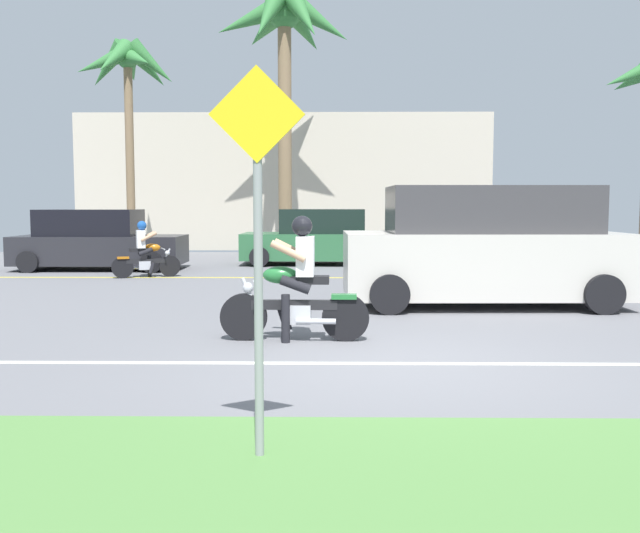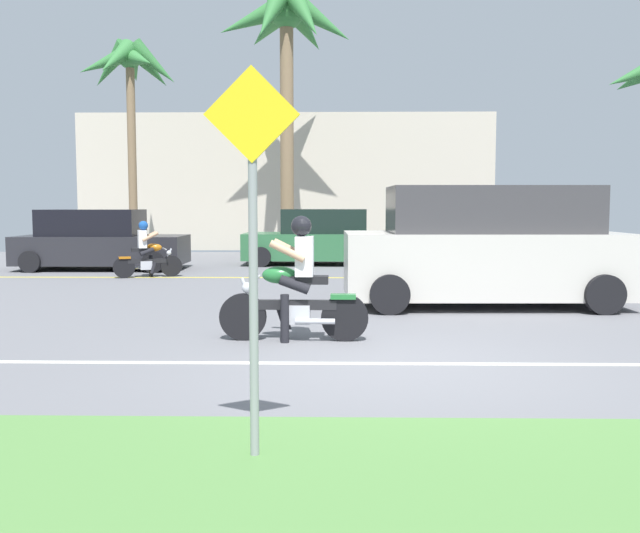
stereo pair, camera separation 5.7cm
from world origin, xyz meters
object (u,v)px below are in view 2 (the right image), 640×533
(palm_tree_2, at_px, (287,32))
(street_sign, at_px, (253,226))
(suv_nearby, at_px, (486,248))
(motorcyclist_distant, at_px, (147,253))
(palm_tree_1, at_px, (130,72))
(parked_car_0, at_px, (99,242))
(parked_car_1, at_px, (318,239))
(parked_car_2, at_px, (515,240))
(motorcyclist, at_px, (295,288))

(palm_tree_2, xyz_separation_m, street_sign, (1.03, -18.95, -5.75))
(suv_nearby, height_order, motorcyclist_distant, suv_nearby)
(palm_tree_1, xyz_separation_m, street_sign, (5.91, -17.88, -4.29))
(parked_car_0, distance_m, parked_car_1, 6.09)
(suv_nearby, relative_size, street_sign, 1.88)
(parked_car_2, relative_size, motorcyclist_distant, 2.85)
(motorcyclist_distant, bearing_deg, parked_car_0, 132.10)
(parked_car_1, bearing_deg, motorcyclist, -90.19)
(palm_tree_1, bearing_deg, street_sign, -71.71)
(suv_nearby, height_order, street_sign, street_sign)
(palm_tree_1, distance_m, palm_tree_2, 5.21)
(motorcyclist, height_order, suv_nearby, suv_nearby)
(palm_tree_2, bearing_deg, street_sign, -86.89)
(palm_tree_1, height_order, street_sign, palm_tree_1)
(palm_tree_1, xyz_separation_m, motorcyclist_distant, (1.97, -5.80, -5.31))
(parked_car_2, xyz_separation_m, street_sign, (-5.96, -16.65, 0.92))
(parked_car_0, bearing_deg, suv_nearby, -36.68)
(parked_car_0, distance_m, palm_tree_2, 9.46)
(parked_car_1, distance_m, palm_tree_2, 7.37)
(palm_tree_1, height_order, palm_tree_2, palm_tree_2)
(parked_car_0, relative_size, parked_car_2, 1.01)
(parked_car_0, relative_size, motorcyclist_distant, 2.89)
(motorcyclist, distance_m, palm_tree_2, 16.13)
(parked_car_2, bearing_deg, parked_car_1, -172.25)
(motorcyclist_distant, bearing_deg, street_sign, -71.93)
(suv_nearby, xyz_separation_m, parked_car_1, (-3.06, 8.37, -0.24))
(motorcyclist, xyz_separation_m, street_sign, (-0.03, -4.30, 0.92))
(parked_car_1, bearing_deg, parked_car_0, -163.27)
(motorcyclist, xyz_separation_m, parked_car_1, (0.04, 11.55, 0.07))
(motorcyclist, xyz_separation_m, palm_tree_1, (-5.94, 13.59, 5.21))
(parked_car_0, height_order, motorcyclist_distant, parked_car_0)
(motorcyclist_distant, bearing_deg, palm_tree_2, 66.99)
(parked_car_1, distance_m, street_sign, 15.87)
(palm_tree_1, xyz_separation_m, palm_tree_2, (4.88, 1.06, 1.46))
(suv_nearby, relative_size, parked_car_0, 1.12)
(palm_tree_1, relative_size, motorcyclist_distant, 4.54)
(suv_nearby, distance_m, parked_car_2, 9.61)
(palm_tree_1, distance_m, motorcyclist_distant, 8.11)
(palm_tree_1, bearing_deg, parked_car_1, -18.79)
(street_sign, bearing_deg, parked_car_0, 112.22)
(suv_nearby, bearing_deg, motorcyclist_distant, 146.89)
(suv_nearby, xyz_separation_m, palm_tree_1, (-9.04, 10.41, 4.90))
(motorcyclist, bearing_deg, parked_car_0, 120.58)
(suv_nearby, distance_m, palm_tree_1, 14.63)
(motorcyclist_distant, bearing_deg, parked_car_2, 24.74)
(parked_car_1, xyz_separation_m, street_sign, (-0.07, -15.85, 0.85))
(parked_car_1, relative_size, palm_tree_1, 0.60)
(motorcyclist_distant, distance_m, street_sign, 12.75)
(parked_car_2, xyz_separation_m, motorcyclist_distant, (-9.90, -4.56, -0.10))
(motorcyclist_distant, bearing_deg, motorcyclist, -62.97)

